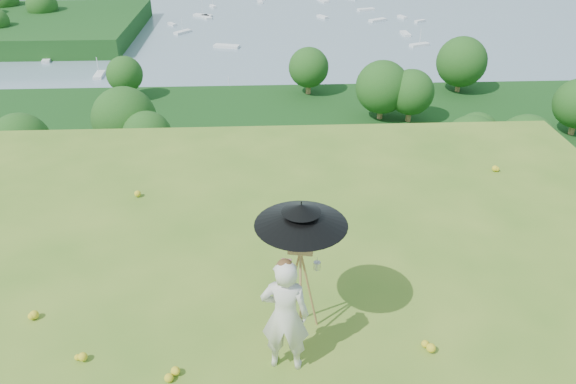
{
  "coord_description": "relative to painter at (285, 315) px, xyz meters",
  "views": [
    {
      "loc": [
        -0.32,
        -6.27,
        5.6
      ],
      "look_at": [
        0.08,
        2.01,
        0.89
      ],
      "focal_mm": 35.0,
      "sensor_mm": 36.0,
      "label": 1
    }
  ],
  "objects": [
    {
      "name": "painter_cap",
      "position": [
        0.0,
        0.0,
        0.79
      ],
      "size": [
        0.26,
        0.29,
        0.1
      ],
      "primitive_type": null,
      "rotation": [
        0.0,
        0.0,
        -0.23
      ],
      "color": "#CC6F79",
      "rests_on": "painter"
    },
    {
      "name": "shoreline_tier",
      "position": [
        0.1,
        75.99,
        -36.84
      ],
      "size": [
        170.0,
        28.0,
        8.0
      ],
      "primitive_type": "cube",
      "color": "#706B59",
      "rests_on": "bay_water"
    },
    {
      "name": "sun_umbrella",
      "position": [
        0.23,
        0.6,
        0.92
      ],
      "size": [
        1.43,
        1.43,
        0.72
      ],
      "primitive_type": null,
      "rotation": [
        0.0,
        0.0,
        -0.24
      ],
      "color": "black",
      "rests_on": "field_easel"
    },
    {
      "name": "ground",
      "position": [
        0.1,
        0.99,
        -0.84
      ],
      "size": [
        14.0,
        14.0,
        0.0
      ],
      "primitive_type": "plane",
      "color": "#487722",
      "rests_on": "ground"
    },
    {
      "name": "wildflowers",
      "position": [
        0.1,
        1.24,
        -0.78
      ],
      "size": [
        10.0,
        10.5,
        0.12
      ],
      "primitive_type": null,
      "color": "gold",
      "rests_on": "ground"
    },
    {
      "name": "field_easel",
      "position": [
        0.22,
        0.57,
        0.01
      ],
      "size": [
        0.75,
        0.75,
        1.7
      ],
      "primitive_type": null,
      "rotation": [
        0.0,
        0.0,
        -0.19
      ],
      "color": "#A46C44",
      "rests_on": "ground"
    },
    {
      "name": "slope_trees",
      "position": [
        0.1,
        35.99,
        -15.84
      ],
      "size": [
        110.0,
        50.0,
        6.0
      ],
      "primitive_type": null,
      "color": "#1A4F17",
      "rests_on": "forest_slope"
    },
    {
      "name": "painter",
      "position": [
        0.0,
        0.0,
        0.0
      ],
      "size": [
        0.66,
        0.49,
        1.67
      ],
      "primitive_type": "imported",
      "rotation": [
        0.0,
        0.0,
        2.99
      ],
      "color": "silver",
      "rests_on": "ground"
    },
    {
      "name": "harbor_town",
      "position": [
        0.1,
        75.99,
        -30.34
      ],
      "size": [
        110.0,
        22.0,
        5.0
      ],
      "primitive_type": null,
      "color": "silver",
      "rests_on": "shoreline_tier"
    },
    {
      "name": "moored_boats",
      "position": [
        -12.4,
        161.99,
        -34.49
      ],
      "size": [
        140.0,
        140.0,
        0.7
      ],
      "primitive_type": null,
      "color": "white",
      "rests_on": "bay_water"
    },
    {
      "name": "forest_slope",
      "position": [
        0.1,
        35.99,
        -29.84
      ],
      "size": [
        140.0,
        56.0,
        22.0
      ],
      "primitive_type": "cube",
      "color": "#0E3610",
      "rests_on": "bay_water"
    }
  ]
}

